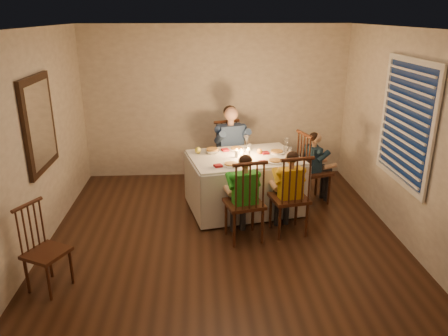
{
  "coord_description": "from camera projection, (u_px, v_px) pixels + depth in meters",
  "views": [
    {
      "loc": [
        -0.31,
        -4.94,
        2.76
      ],
      "look_at": [
        -0.0,
        0.15,
        0.94
      ],
      "focal_mm": 35.0,
      "sensor_mm": 36.0,
      "label": 1
    }
  ],
  "objects": [
    {
      "name": "ground",
      "position": [
        225.0,
        241.0,
        5.58
      ],
      "size": [
        5.0,
        5.0,
        0.0
      ],
      "primitive_type": "plane",
      "color": "black",
      "rests_on": "ground"
    },
    {
      "name": "wall_left",
      "position": [
        30.0,
        147.0,
        5.02
      ],
      "size": [
        0.02,
        5.0,
        2.6
      ],
      "primitive_type": "cube",
      "color": "beige",
      "rests_on": "ground"
    },
    {
      "name": "wall_right",
      "position": [
        410.0,
        141.0,
        5.28
      ],
      "size": [
        0.02,
        5.0,
        2.6
      ],
      "primitive_type": "cube",
      "color": "beige",
      "rests_on": "ground"
    },
    {
      "name": "wall_back",
      "position": [
        216.0,
        103.0,
        7.5
      ],
      "size": [
        4.5,
        0.02,
        2.6
      ],
      "primitive_type": "cube",
      "color": "beige",
      "rests_on": "ground"
    },
    {
      "name": "ceiling",
      "position": [
        225.0,
        28.0,
        4.71
      ],
      "size": [
        5.0,
        5.0,
        0.0
      ],
      "primitive_type": "plane",
      "color": "white",
      "rests_on": "wall_back"
    },
    {
      "name": "dining_table",
      "position": [
        244.0,
        172.0,
        6.33
      ],
      "size": [
        1.77,
        1.43,
        0.79
      ],
      "rotation": [
        0.0,
        0.0,
        0.21
      ],
      "color": "silver",
      "rests_on": "ground"
    },
    {
      "name": "chair_adult",
      "position": [
        231.0,
        187.0,
        7.3
      ],
      "size": [
        0.57,
        0.55,
        1.11
      ],
      "primitive_type": null,
      "rotation": [
        0.0,
        0.0,
        0.3
      ],
      "color": "#35170E",
      "rests_on": "ground"
    },
    {
      "name": "chair_near_left",
      "position": [
        244.0,
        238.0,
        5.66
      ],
      "size": [
        0.54,
        0.53,
        1.11
      ],
      "primitive_type": null,
      "rotation": [
        0.0,
        0.0,
        3.37
      ],
      "color": "#35170E",
      "rests_on": "ground"
    },
    {
      "name": "chair_near_right",
      "position": [
        287.0,
        232.0,
        5.82
      ],
      "size": [
        0.53,
        0.51,
        1.11
      ],
      "primitive_type": null,
      "rotation": [
        0.0,
        0.0,
        3.32
      ],
      "color": "#35170E",
      "rests_on": "ground"
    },
    {
      "name": "chair_end",
      "position": [
        312.0,
        201.0,
        6.78
      ],
      "size": [
        0.54,
        0.56,
        1.11
      ],
      "primitive_type": null,
      "rotation": [
        0.0,
        0.0,
        1.85
      ],
      "color": "#35170E",
      "rests_on": "ground"
    },
    {
      "name": "chair_extra",
      "position": [
        52.0,
        288.0,
        4.64
      ],
      "size": [
        0.51,
        0.52,
        0.96
      ],
      "primitive_type": null,
      "rotation": [
        0.0,
        0.0,
        1.09
      ],
      "color": "#35170E",
      "rests_on": "ground"
    },
    {
      "name": "adult",
      "position": [
        231.0,
        187.0,
        7.3
      ],
      "size": [
        0.65,
        0.62,
        1.38
      ],
      "primitive_type": null,
      "rotation": [
        0.0,
        0.0,
        0.3
      ],
      "color": "navy",
      "rests_on": "ground"
    },
    {
      "name": "child_green",
      "position": [
        244.0,
        238.0,
        5.66
      ],
      "size": [
        0.47,
        0.45,
        1.15
      ],
      "primitive_type": null,
      "rotation": [
        0.0,
        0.0,
        3.37
      ],
      "color": "green",
      "rests_on": "ground"
    },
    {
      "name": "child_yellow",
      "position": [
        287.0,
        232.0,
        5.82
      ],
      "size": [
        0.45,
        0.43,
        1.14
      ],
      "primitive_type": null,
      "rotation": [
        0.0,
        0.0,
        3.32
      ],
      "color": "gold",
      "rests_on": "ground"
    },
    {
      "name": "child_teal",
      "position": [
        312.0,
        201.0,
        6.78
      ],
      "size": [
        0.43,
        0.45,
        1.1
      ],
      "primitive_type": null,
      "rotation": [
        0.0,
        0.0,
        1.85
      ],
      "color": "#182C3C",
      "rests_on": "ground"
    },
    {
      "name": "setting_adult",
      "position": [
        237.0,
        149.0,
        6.55
      ],
      "size": [
        0.31,
        0.31,
        0.02
      ],
      "primitive_type": "cylinder",
      "rotation": [
        0.0,
        0.0,
        0.21
      ],
      "color": "silver",
      "rests_on": "dining_table"
    },
    {
      "name": "setting_green",
      "position": [
        231.0,
        165.0,
        5.88
      ],
      "size": [
        0.31,
        0.31,
        0.02
      ],
      "primitive_type": "cylinder",
      "rotation": [
        0.0,
        0.0,
        0.21
      ],
      "color": "silver",
      "rests_on": "dining_table"
    },
    {
      "name": "setting_yellow",
      "position": [
        275.0,
        161.0,
        6.01
      ],
      "size": [
        0.31,
        0.31,
        0.02
      ],
      "primitive_type": "cylinder",
      "rotation": [
        0.0,
        0.0,
        0.21
      ],
      "color": "silver",
      "rests_on": "dining_table"
    },
    {
      "name": "setting_teal",
      "position": [
        277.0,
        152.0,
        6.41
      ],
      "size": [
        0.31,
        0.31,
        0.02
      ],
      "primitive_type": "cylinder",
      "rotation": [
        0.0,
        0.0,
        0.21
      ],
      "color": "silver",
      "rests_on": "dining_table"
    },
    {
      "name": "candle_left",
      "position": [
        237.0,
        154.0,
        6.21
      ],
      "size": [
        0.06,
        0.06,
        0.1
      ],
      "primitive_type": "cylinder",
      "color": "white",
      "rests_on": "dining_table"
    },
    {
      "name": "candle_right",
      "position": [
        248.0,
        153.0,
        6.25
      ],
      "size": [
        0.06,
        0.06,
        0.1
      ],
      "primitive_type": "cylinder",
      "color": "white",
      "rests_on": "dining_table"
    },
    {
      "name": "squash",
      "position": [
        198.0,
        150.0,
        6.38
      ],
      "size": [
        0.09,
        0.09,
        0.09
      ],
      "primitive_type": "sphere",
      "color": "yellow",
      "rests_on": "dining_table"
    },
    {
      "name": "orange_fruit",
      "position": [
        260.0,
        151.0,
        6.35
      ],
      "size": [
        0.08,
        0.08,
        0.08
      ],
      "primitive_type": "sphere",
      "color": "orange",
      "rests_on": "dining_table"
    },
    {
      "name": "serving_bowl",
      "position": [
        212.0,
        151.0,
        6.39
      ],
      "size": [
        0.24,
        0.24,
        0.06
      ],
      "primitive_type": "imported",
      "rotation": [
        0.0,
        0.0,
        0.09
      ],
      "color": "silver",
      "rests_on": "dining_table"
    },
    {
      "name": "wall_mirror",
      "position": [
        39.0,
        124.0,
        5.24
      ],
      "size": [
        0.06,
        0.95,
        1.15
      ],
      "color": "black",
      "rests_on": "wall_left"
    },
    {
      "name": "window_blinds",
      "position": [
        405.0,
        123.0,
        5.3
      ],
      "size": [
        0.07,
        1.34,
        1.54
      ],
      "color": "#0D1B37",
      "rests_on": "wall_right"
    }
  ]
}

